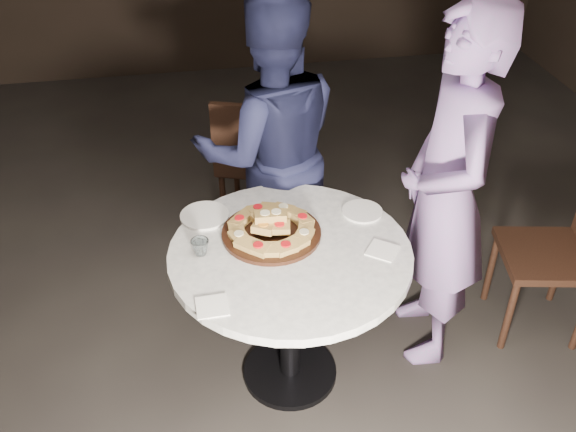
{
  "coord_description": "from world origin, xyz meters",
  "views": [
    {
      "loc": [
        -0.3,
        -2.08,
        2.31
      ],
      "look_at": [
        0.06,
        -0.08,
        0.86
      ],
      "focal_mm": 40.0,
      "sensor_mm": 36.0,
      "label": 1
    }
  ],
  "objects": [
    {
      "name": "napkin_far",
      "position": [
        0.42,
        -0.2,
        0.73
      ],
      "size": [
        0.16,
        0.16,
        0.01
      ],
      "primitive_type": "cube",
      "rotation": [
        0.0,
        0.0,
        -0.65
      ],
      "color": "white",
      "rests_on": "table"
    },
    {
      "name": "plate_left",
      "position": [
        -0.25,
        0.16,
        0.73
      ],
      "size": [
        0.26,
        0.26,
        0.01
      ],
      "primitive_type": "cylinder",
      "rotation": [
        0.0,
        0.0,
        -0.32
      ],
      "color": "white",
      "rests_on": "table"
    },
    {
      "name": "napkin_near",
      "position": [
        -0.27,
        -0.4,
        0.73
      ],
      "size": [
        0.12,
        0.12,
        0.01
      ],
      "primitive_type": "cube",
      "rotation": [
        0.0,
        0.0,
        0.03
      ],
      "color": "white",
      "rests_on": "table"
    },
    {
      "name": "water_glass",
      "position": [
        -0.29,
        -0.09,
        0.76
      ],
      "size": [
        0.09,
        0.09,
        0.07
      ],
      "primitive_type": "imported",
      "rotation": [
        0.0,
        0.0,
        -0.3
      ],
      "color": "silver",
      "rests_on": "table"
    },
    {
      "name": "diner_navy",
      "position": [
        0.1,
        0.58,
        0.78
      ],
      "size": [
        0.76,
        0.6,
        1.55
      ],
      "primitive_type": "imported",
      "rotation": [
        0.0,
        0.0,
        3.16
      ],
      "color": "#141732",
      "rests_on": "ground"
    },
    {
      "name": "focaccia_pile",
      "position": [
        0.0,
        -0.02,
        0.77
      ],
      "size": [
        0.36,
        0.36,
        0.1
      ],
      "rotation": [
        0.0,
        0.0,
        0.26
      ],
      "color": "#A78140",
      "rests_on": "serving_board"
    },
    {
      "name": "serving_board",
      "position": [
        0.0,
        -0.02,
        0.74
      ],
      "size": [
        0.51,
        0.51,
        0.02
      ],
      "primitive_type": "cylinder",
      "rotation": [
        0.0,
        0.0,
        0.31
      ],
      "color": "black",
      "rests_on": "table"
    },
    {
      "name": "floor",
      "position": [
        0.0,
        0.0,
        0.0
      ],
      "size": [
        7.0,
        7.0,
        0.0
      ],
      "primitive_type": "plane",
      "color": "black",
      "rests_on": "ground"
    },
    {
      "name": "chair_far",
      "position": [
        0.07,
        1.01,
        0.5
      ],
      "size": [
        0.52,
        0.53,
        0.87
      ],
      "rotation": [
        0.0,
        0.0,
        2.81
      ],
      "color": "black",
      "rests_on": "ground"
    },
    {
      "name": "table",
      "position": [
        0.06,
        -0.13,
        0.59
      ],
      "size": [
        1.2,
        1.2,
        0.73
      ],
      "rotation": [
        0.0,
        0.0,
        -0.28
      ],
      "color": "black",
      "rests_on": "ground"
    },
    {
      "name": "plate_right",
      "position": [
        0.41,
        0.07,
        0.73
      ],
      "size": [
        0.19,
        0.19,
        0.01
      ],
      "primitive_type": "cylinder",
      "rotation": [
        0.0,
        0.0,
        0.07
      ],
      "color": "white",
      "rests_on": "table"
    },
    {
      "name": "diner_teal",
      "position": [
        0.74,
        -0.01,
        0.83
      ],
      "size": [
        0.46,
        0.64,
        1.65
      ],
      "primitive_type": "imported",
      "rotation": [
        0.0,
        0.0,
        -1.68
      ],
      "color": "slate",
      "rests_on": "ground"
    },
    {
      "name": "chair_right",
      "position": [
        1.38,
        -0.03,
        0.49
      ],
      "size": [
        0.49,
        0.47,
        0.86
      ],
      "rotation": [
        0.0,
        0.0,
        -1.76
      ],
      "color": "black",
      "rests_on": "ground"
    }
  ]
}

